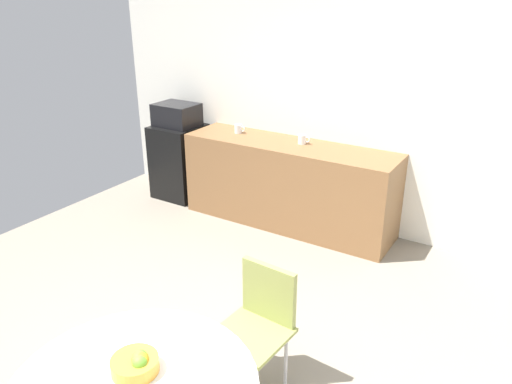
{
  "coord_description": "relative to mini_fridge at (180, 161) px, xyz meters",
  "views": [
    {
      "loc": [
        1.67,
        -1.64,
        2.39
      ],
      "look_at": [
        -0.15,
        1.28,
        0.95
      ],
      "focal_mm": 34.56,
      "sensor_mm": 36.0,
      "label": 1
    }
  ],
  "objects": [
    {
      "name": "chair_olive",
      "position": [
        2.46,
        -2.15,
        0.08
      ],
      "size": [
        0.45,
        0.45,
        0.83
      ],
      "color": "silver",
      "rests_on": "ground_plane"
    },
    {
      "name": "fruit_bowl",
      "position": [
        2.34,
        -3.06,
        0.34
      ],
      "size": [
        0.22,
        0.22,
        0.11
      ],
      "color": "gold",
      "rests_on": "round_table"
    },
    {
      "name": "mug_white",
      "position": [
        0.83,
        0.06,
        0.51
      ],
      "size": [
        0.13,
        0.08,
        0.09
      ],
      "color": "white",
      "rests_on": "counter_block"
    },
    {
      "name": "mug_green",
      "position": [
        1.6,
        0.07,
        0.51
      ],
      "size": [
        0.13,
        0.08,
        0.09
      ],
      "color": "white",
      "rests_on": "counter_block"
    },
    {
      "name": "counter_block",
      "position": [
        1.49,
        0.0,
        0.01
      ],
      "size": [
        2.28,
        0.6,
        0.9
      ],
      "primitive_type": "cube",
      "color": "brown",
      "rests_on": "ground_plane"
    },
    {
      "name": "wall_back",
      "position": [
        2.09,
        0.35,
        0.86
      ],
      "size": [
        6.0,
        0.1,
        2.6
      ],
      "primitive_type": "cube",
      "color": "white",
      "rests_on": "ground_plane"
    },
    {
      "name": "microwave",
      "position": [
        0.0,
        0.0,
        0.57
      ],
      "size": [
        0.48,
        0.38,
        0.26
      ],
      "primitive_type": "cube",
      "color": "black",
      "rests_on": "mini_fridge"
    },
    {
      "name": "mini_fridge",
      "position": [
        0.0,
        0.0,
        0.0
      ],
      "size": [
        0.54,
        0.54,
        0.88
      ],
      "primitive_type": "cube",
      "color": "black",
      "rests_on": "ground_plane"
    }
  ]
}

